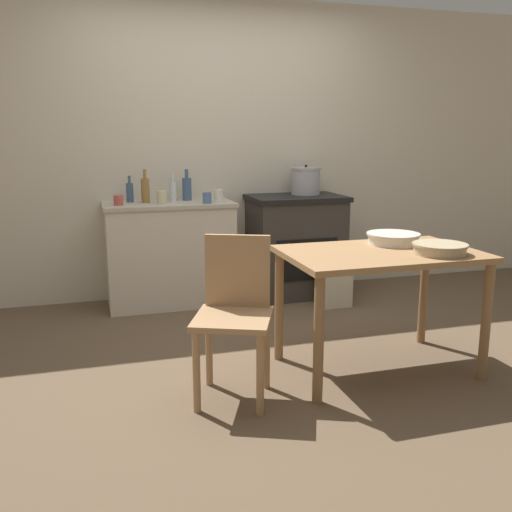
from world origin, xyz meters
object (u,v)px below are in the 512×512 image
Objects in this scene: work_table at (380,268)px; stock_pot at (306,181)px; mixing_bowl_large at (440,248)px; mixing_bowl_small at (393,238)px; bottle_mid_left at (145,190)px; cup_center at (218,195)px; chair at (235,311)px; flour_sack at (335,284)px; bottle_left at (173,191)px; cup_right at (162,197)px; bottle_far_left at (187,188)px; cup_center_right at (118,200)px; bottle_center_left at (130,192)px; stove at (295,245)px; cup_mid_right at (207,198)px.

work_table is 4.30× the size of stock_pot.
mixing_bowl_large is 0.94× the size of mixing_bowl_small.
bottle_mid_left is (-1.47, 1.95, 0.19)m from mixing_bowl_large.
chair is at bearing -100.44° from cup_center.
bottle_left is at bearing 156.98° from flour_sack.
cup_right reaches higher than mixing_bowl_large.
bottle_far_left is 2.49× the size of cup_right.
work_table is 2.19m from cup_center_right.
cup_right is at bearing -128.12° from bottle_left.
bottle_center_left is at bearing 125.01° from work_table.
stock_pot is at bearing 5.68° from cup_center.
cup_center is at bearing 116.70° from mixing_bowl_small.
stove is 0.78× the size of work_table.
work_table is (-0.11, -1.72, 0.19)m from stove.
mixing_bowl_small is at bearing -63.30° from cup_center.
stock_pot is 1.53m from bottle_center_left.
chair is at bearing -78.86° from bottle_center_left.
stove is 2.67× the size of mixing_bowl_small.
cup_mid_right is at bearing -22.26° from bottle_mid_left.
stove reaches higher than mixing_bowl_large.
bottle_center_left is 2.37× the size of cup_mid_right.
cup_center is at bearing -15.89° from bottle_left.
stove reaches higher than work_table.
bottle_far_left is 3.30× the size of cup_center_right.
bottle_left is at bearing 178.88° from stock_pot.
bottle_center_left reaches higher than work_table.
cup_mid_right is (-0.94, -0.21, -0.10)m from stock_pot.
work_table is 1.84m from stock_pot.
cup_center reaches higher than mixing_bowl_small.
cup_center_right is (-1.59, 1.48, 0.12)m from mixing_bowl_small.
stock_pot is 2.53× the size of cup_right.
mixing_bowl_small is (0.07, -1.54, 0.33)m from stove.
mixing_bowl_small is at bearing -48.52° from bottle_center_left.
cup_right is at bearing -142.35° from bottle_far_left.
flour_sack is 1.49m from bottle_far_left.
cup_center is at bearing 102.89° from chair.
stove is 1.73m from work_table.
cup_center is (-0.89, 0.43, 0.72)m from flour_sack.
stock_pot reaches higher than mixing_bowl_small.
bottle_left reaches higher than cup_center_right.
bottle_center_left is at bearing 168.29° from cup_center.
work_table is at bearing -57.60° from cup_right.
bottle_far_left is (-1.05, 0.07, -0.04)m from stock_pot.
bottle_far_left is 0.37m from bottle_mid_left.
work_table is at bearing -56.34° from bottle_mid_left.
cup_center is (-0.87, 1.88, 0.14)m from mixing_bowl_large.
bottle_mid_left reaches higher than bottle_far_left.
bottle_center_left is 2.07× the size of cup_right.
bottle_mid_left is at bearing 27.04° from cup_center_right.
cup_center is (-0.77, 1.53, 0.13)m from mixing_bowl_small.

